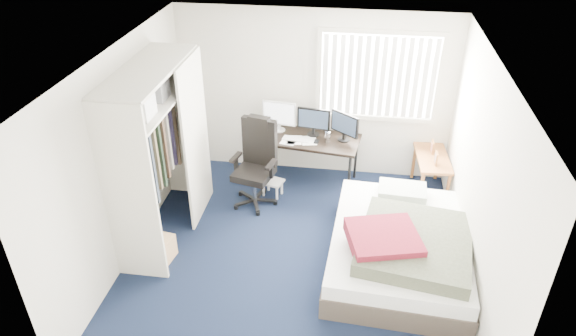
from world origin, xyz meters
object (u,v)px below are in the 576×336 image
(nightstand, at_px, (432,161))
(bed, at_px, (400,247))
(desk, at_px, (309,135))
(office_chair, at_px, (256,171))

(nightstand, relative_size, bed, 0.41)
(desk, relative_size, nightstand, 1.73)
(office_chair, bearing_deg, nightstand, 12.86)
(nightstand, bearing_deg, desk, 176.89)
(desk, height_order, bed, desk)
(office_chair, bearing_deg, bed, -29.87)
(desk, bearing_deg, bed, -53.93)
(desk, relative_size, bed, 0.70)
(desk, height_order, office_chair, office_chair)
(desk, bearing_deg, office_chair, -135.17)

